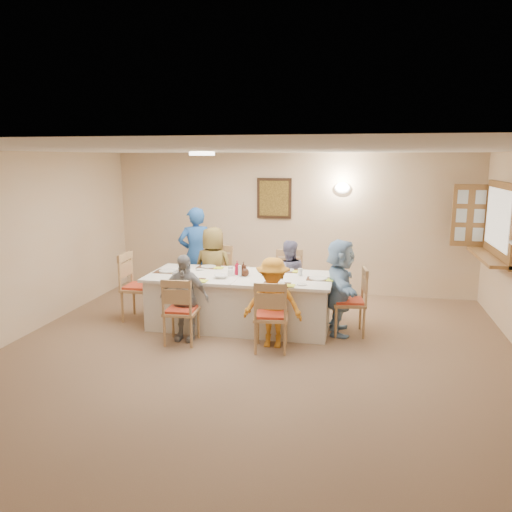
% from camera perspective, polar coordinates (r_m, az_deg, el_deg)
% --- Properties ---
extents(ground, '(7.00, 7.00, 0.00)m').
position_cam_1_polar(ground, '(6.01, -0.89, -12.54)').
color(ground, '#866245').
extents(room_walls, '(7.00, 7.00, 7.00)m').
position_cam_1_polar(room_walls, '(5.57, -0.93, 1.87)').
color(room_walls, beige).
rests_on(room_walls, ground).
extents(wall_picture, '(0.62, 0.05, 0.72)m').
position_cam_1_polar(wall_picture, '(8.98, 2.08, 6.61)').
color(wall_picture, '#3A2414').
rests_on(wall_picture, room_walls).
extents(wall_sconce, '(0.26, 0.09, 0.18)m').
position_cam_1_polar(wall_sconce, '(8.82, 9.84, 7.67)').
color(wall_sconce, white).
rests_on(wall_sconce, room_walls).
extents(ceiling_light, '(0.36, 0.36, 0.05)m').
position_cam_1_polar(ceiling_light, '(7.21, -6.20, 11.55)').
color(ceiling_light, white).
rests_on(ceiling_light, room_walls).
extents(serving_hatch, '(0.06, 1.50, 1.15)m').
position_cam_1_polar(serving_hatch, '(8.07, 26.10, 3.53)').
color(serving_hatch, olive).
rests_on(serving_hatch, room_walls).
extents(hatch_sill, '(0.30, 1.50, 0.05)m').
position_cam_1_polar(hatch_sill, '(8.11, 24.97, -0.10)').
color(hatch_sill, olive).
rests_on(hatch_sill, room_walls).
extents(shutter_door, '(0.55, 0.04, 1.00)m').
position_cam_1_polar(shutter_door, '(8.74, 23.26, 4.27)').
color(shutter_door, olive).
rests_on(shutter_door, room_walls).
extents(dining_table, '(2.64, 1.12, 0.76)m').
position_cam_1_polar(dining_table, '(7.24, -1.84, -5.14)').
color(dining_table, silver).
rests_on(dining_table, ground).
extents(chair_back_left, '(0.52, 0.52, 1.01)m').
position_cam_1_polar(chair_back_left, '(8.11, -4.64, -2.47)').
color(chair_back_left, tan).
rests_on(chair_back_left, ground).
extents(chair_back_right, '(0.53, 0.53, 0.98)m').
position_cam_1_polar(chair_back_right, '(7.87, 3.79, -3.00)').
color(chair_back_right, tan).
rests_on(chair_back_right, ground).
extents(chair_front_left, '(0.46, 0.46, 0.91)m').
position_cam_1_polar(chair_front_left, '(6.66, -8.53, -6.08)').
color(chair_front_left, tan).
rests_on(chair_front_left, ground).
extents(chair_front_right, '(0.49, 0.49, 0.93)m').
position_cam_1_polar(chair_front_right, '(6.35, 1.74, -6.71)').
color(chair_front_right, tan).
rests_on(chair_front_right, ground).
extents(chair_left_end, '(0.50, 0.50, 1.02)m').
position_cam_1_polar(chair_left_end, '(7.71, -13.13, -3.40)').
color(chair_left_end, tan).
rests_on(chair_left_end, ground).
extents(chair_right_end, '(0.51, 0.51, 0.95)m').
position_cam_1_polar(chair_right_end, '(7.03, 10.58, -5.06)').
color(chair_right_end, tan).
rests_on(chair_right_end, ground).
extents(diner_back_left, '(0.73, 0.53, 1.35)m').
position_cam_1_polar(diner_back_left, '(7.96, -4.90, -1.49)').
color(diner_back_left, brown).
rests_on(diner_back_left, ground).
extents(diner_back_right, '(0.74, 0.66, 1.18)m').
position_cam_1_polar(diner_back_right, '(7.73, 3.68, -2.52)').
color(diner_back_right, slate).
rests_on(diner_back_right, ground).
extents(diner_front_left, '(0.71, 0.35, 1.17)m').
position_cam_1_polar(diner_front_left, '(6.73, -8.21, -4.72)').
color(diner_front_left, '#99999A').
rests_on(diner_front_left, ground).
extents(diner_front_right, '(0.77, 0.45, 1.18)m').
position_cam_1_polar(diner_front_right, '(6.43, 1.94, -5.34)').
color(diner_front_right, orange).
rests_on(diner_front_right, ground).
extents(diner_right_end, '(1.30, 0.61, 1.33)m').
position_cam_1_polar(diner_right_end, '(6.98, 9.57, -3.49)').
color(diner_right_end, '#9EC8EF').
rests_on(diner_right_end, ground).
extents(caregiver, '(0.92, 0.89, 1.61)m').
position_cam_1_polar(caregiver, '(8.51, -6.91, 0.18)').
color(caregiver, '#2558AD').
rests_on(caregiver, ground).
extents(placemat_fl, '(0.37, 0.27, 0.01)m').
position_cam_1_polar(placemat_fl, '(6.92, -7.52, -2.73)').
color(placemat_fl, '#472B19').
rests_on(placemat_fl, dining_table).
extents(plate_fl, '(0.24, 0.24, 0.01)m').
position_cam_1_polar(plate_fl, '(6.92, -7.52, -2.65)').
color(plate_fl, white).
rests_on(plate_fl, dining_table).
extents(napkin_fl, '(0.15, 0.15, 0.01)m').
position_cam_1_polar(napkin_fl, '(6.82, -6.23, -2.85)').
color(napkin_fl, '#DFF333').
rests_on(napkin_fl, dining_table).
extents(placemat_fr, '(0.36, 0.27, 0.01)m').
position_cam_1_polar(placemat_fr, '(6.63, 2.34, -3.26)').
color(placemat_fr, '#472B19').
rests_on(placemat_fr, dining_table).
extents(plate_fr, '(0.23, 0.23, 0.01)m').
position_cam_1_polar(plate_fr, '(6.63, 2.34, -3.18)').
color(plate_fr, white).
rests_on(plate_fr, dining_table).
extents(napkin_fr, '(0.15, 0.15, 0.01)m').
position_cam_1_polar(napkin_fr, '(6.55, 3.82, -3.39)').
color(napkin_fr, '#DFF333').
rests_on(napkin_fr, dining_table).
extents(placemat_bl, '(0.34, 0.25, 0.01)m').
position_cam_1_polar(placemat_bl, '(7.70, -5.46, -1.27)').
color(placemat_bl, '#472B19').
rests_on(placemat_bl, dining_table).
extents(plate_bl, '(0.23, 0.23, 0.01)m').
position_cam_1_polar(plate_bl, '(7.70, -5.46, -1.19)').
color(plate_bl, white).
rests_on(plate_bl, dining_table).
extents(napkin_bl, '(0.13, 0.13, 0.01)m').
position_cam_1_polar(napkin_bl, '(7.60, -4.28, -1.36)').
color(napkin_bl, '#DFF333').
rests_on(napkin_bl, dining_table).
extents(placemat_br, '(0.37, 0.28, 0.01)m').
position_cam_1_polar(placemat_br, '(7.44, 3.41, -1.68)').
color(placemat_br, '#472B19').
rests_on(placemat_br, dining_table).
extents(plate_br, '(0.25, 0.25, 0.02)m').
position_cam_1_polar(plate_br, '(7.43, 3.41, -1.60)').
color(plate_br, white).
rests_on(plate_br, dining_table).
extents(napkin_br, '(0.13, 0.13, 0.01)m').
position_cam_1_polar(napkin_br, '(7.36, 4.74, -1.77)').
color(napkin_br, '#DFF333').
rests_on(napkin_br, dining_table).
extents(placemat_le, '(0.37, 0.27, 0.01)m').
position_cam_1_polar(placemat_le, '(7.48, -10.08, -1.76)').
color(placemat_le, '#472B19').
rests_on(placemat_le, dining_table).
extents(plate_le, '(0.25, 0.25, 0.02)m').
position_cam_1_polar(plate_le, '(7.47, -10.08, -1.69)').
color(plate_le, white).
rests_on(plate_le, dining_table).
extents(napkin_le, '(0.14, 0.14, 0.01)m').
position_cam_1_polar(napkin_le, '(7.37, -8.93, -1.86)').
color(napkin_le, '#DFF333').
rests_on(napkin_le, dining_table).
extents(placemat_re, '(0.32, 0.24, 0.01)m').
position_cam_1_polar(placemat_re, '(6.97, 7.13, -2.61)').
color(placemat_re, '#472B19').
rests_on(placemat_re, dining_table).
extents(plate_re, '(0.25, 0.25, 0.02)m').
position_cam_1_polar(plate_re, '(6.97, 7.13, -2.54)').
color(plate_re, white).
rests_on(plate_re, dining_table).
extents(napkin_re, '(0.14, 0.14, 0.01)m').
position_cam_1_polar(napkin_re, '(6.91, 8.59, -2.72)').
color(napkin_re, '#DFF333').
rests_on(napkin_re, dining_table).
extents(teacup_a, '(0.14, 0.14, 0.10)m').
position_cam_1_polar(teacup_a, '(7.07, -9.09, -2.11)').
color(teacup_a, white).
rests_on(teacup_a, dining_table).
extents(teacup_b, '(0.12, 0.12, 0.08)m').
position_cam_1_polar(teacup_b, '(7.53, 2.25, -1.19)').
color(teacup_b, white).
rests_on(teacup_b, dining_table).
extents(bowl_a, '(0.23, 0.23, 0.05)m').
position_cam_1_polar(bowl_a, '(7.00, -4.03, -2.33)').
color(bowl_a, white).
rests_on(bowl_a, dining_table).
extents(bowl_b, '(0.28, 0.28, 0.07)m').
position_cam_1_polar(bowl_b, '(7.30, 1.34, -1.66)').
color(bowl_b, white).
rests_on(bowl_b, dining_table).
extents(condiment_ketchup, '(0.10, 0.10, 0.21)m').
position_cam_1_polar(condiment_ketchup, '(7.16, -2.17, -1.35)').
color(condiment_ketchup, '#AB0E2A').
rests_on(condiment_ketchup, dining_table).
extents(condiment_brown, '(0.10, 0.10, 0.18)m').
position_cam_1_polar(condiment_brown, '(7.21, -1.44, -1.37)').
color(condiment_brown, '#3A1C0F').
rests_on(condiment_brown, dining_table).
extents(condiment_malt, '(0.18, 0.18, 0.16)m').
position_cam_1_polar(condiment_malt, '(7.08, -1.29, -1.69)').
color(condiment_malt, '#3A1C0F').
rests_on(condiment_malt, dining_table).
extents(drinking_glass, '(0.07, 0.07, 0.11)m').
position_cam_1_polar(drinking_glass, '(7.22, -2.92, -1.64)').
color(drinking_glass, silver).
rests_on(drinking_glass, dining_table).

